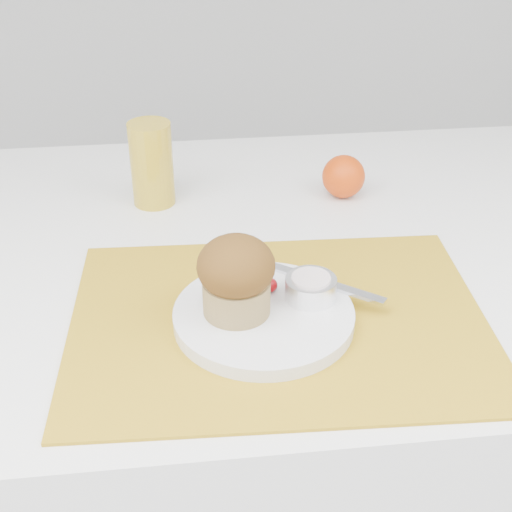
{
  "coord_description": "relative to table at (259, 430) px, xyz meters",
  "views": [
    {
      "loc": [
        -0.11,
        -0.83,
        1.28
      ],
      "look_at": [
        -0.02,
        -0.06,
        0.8
      ],
      "focal_mm": 50.0,
      "sensor_mm": 36.0,
      "label": 1
    }
  ],
  "objects": [
    {
      "name": "butter_knife",
      "position": [
        0.06,
        -0.14,
        0.4
      ],
      "size": [
        0.15,
        0.12,
        0.0
      ],
      "primitive_type": "cube",
      "rotation": [
        0.0,
        0.0,
        -0.66
      ],
      "color": "silver",
      "rests_on": "plate"
    },
    {
      "name": "plate",
      "position": [
        -0.02,
        -0.19,
        0.39
      ],
      "size": [
        0.22,
        0.22,
        0.02
      ],
      "primitive_type": "cylinder",
      "rotation": [
        0.0,
        0.0,
        -0.02
      ],
      "color": "white",
      "rests_on": "placemat"
    },
    {
      "name": "table",
      "position": [
        0.0,
        0.0,
        0.0
      ],
      "size": [
        1.2,
        0.8,
        0.75
      ],
      "primitive_type": "cube",
      "color": "white",
      "rests_on": "ground"
    },
    {
      "name": "orange",
      "position": [
        0.15,
        0.14,
        0.41
      ],
      "size": [
        0.07,
        0.07,
        0.07
      ],
      "primitive_type": "sphere",
      "color": "#D74107",
      "rests_on": "table"
    },
    {
      "name": "juice_glass",
      "position": [
        -0.15,
        0.15,
        0.44
      ],
      "size": [
        0.08,
        0.08,
        0.13
      ],
      "primitive_type": "cylinder",
      "rotation": [
        0.0,
        0.0,
        -0.21
      ],
      "color": "gold",
      "rests_on": "table"
    },
    {
      "name": "placemat",
      "position": [
        0.0,
        -0.19,
        0.38
      ],
      "size": [
        0.52,
        0.39,
        0.0
      ],
      "primitive_type": "cube",
      "rotation": [
        0.0,
        0.0,
        -0.04
      ],
      "color": "#B78B19",
      "rests_on": "table"
    },
    {
      "name": "muffin",
      "position": [
        -0.05,
        -0.19,
        0.45
      ],
      "size": [
        0.1,
        0.1,
        0.1
      ],
      "color": "#9E824C",
      "rests_on": "plate"
    },
    {
      "name": "raspberry_near",
      "position": [
        -0.01,
        -0.15,
        0.41
      ],
      "size": [
        0.02,
        0.02,
        0.02
      ],
      "primitive_type": "ellipsoid",
      "color": "#610206",
      "rests_on": "plate"
    },
    {
      "name": "cream",
      "position": [
        0.04,
        -0.17,
        0.42
      ],
      "size": [
        0.06,
        0.06,
        0.01
      ],
      "primitive_type": "cylinder",
      "rotation": [
        0.0,
        0.0,
        -0.17
      ],
      "color": "silver",
      "rests_on": "ramekin"
    },
    {
      "name": "ramekin",
      "position": [
        0.04,
        -0.17,
        0.41
      ],
      "size": [
        0.06,
        0.06,
        0.03
      ],
      "primitive_type": "cylinder",
      "rotation": [
        0.0,
        0.0,
        -0.01
      ],
      "color": "white",
      "rests_on": "plate"
    },
    {
      "name": "raspberry_far",
      "position": [
        0.03,
        -0.17,
        0.41
      ],
      "size": [
        0.02,
        0.02,
        0.02
      ],
      "primitive_type": "ellipsoid",
      "color": "#5F0219",
      "rests_on": "plate"
    }
  ]
}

